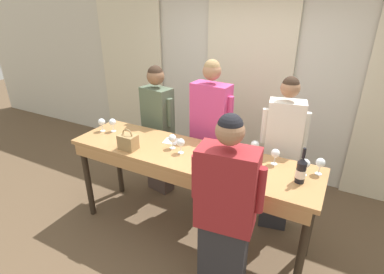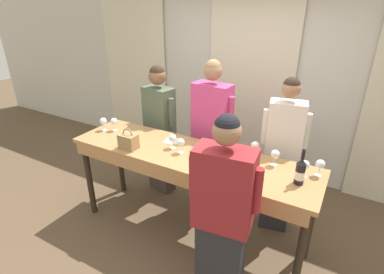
% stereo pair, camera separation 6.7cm
% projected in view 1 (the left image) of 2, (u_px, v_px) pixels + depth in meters
% --- Properties ---
extents(ground_plane, '(18.00, 18.00, 0.00)m').
position_uv_depth(ground_plane, '(189.00, 232.00, 3.45)').
color(ground_plane, brown).
extents(wall_back, '(12.00, 0.06, 2.80)m').
position_uv_depth(wall_back, '(249.00, 79.00, 4.30)').
color(wall_back, beige).
rests_on(wall_back, ground_plane).
extents(curtain_panel_left, '(1.24, 0.03, 2.69)m').
position_uv_depth(curtain_panel_left, '(132.00, 69.00, 5.16)').
color(curtain_panel_left, beige).
rests_on(curtain_panel_left, ground_plane).
extents(curtain_panel_center, '(1.24, 0.03, 2.69)m').
position_uv_depth(curtain_panel_center, '(247.00, 83.00, 4.27)').
color(curtain_panel_center, beige).
rests_on(curtain_panel_center, ground_plane).
extents(tasting_bar, '(2.59, 0.69, 1.02)m').
position_uv_depth(tasting_bar, '(188.00, 164.00, 3.05)').
color(tasting_bar, '#B27F4C').
rests_on(tasting_bar, ground_plane).
extents(wine_bottle, '(0.08, 0.08, 0.32)m').
position_uv_depth(wine_bottle, '(301.00, 170.00, 2.49)').
color(wine_bottle, black).
rests_on(wine_bottle, tasting_bar).
extents(handbag, '(0.18, 0.13, 0.22)m').
position_uv_depth(handbag, '(128.00, 142.00, 3.07)').
color(handbag, '#997A4C').
rests_on(handbag, tasting_bar).
extents(wine_glass_front_left, '(0.08, 0.08, 0.16)m').
position_uv_depth(wine_glass_front_left, '(112.00, 122.00, 3.47)').
color(wine_glass_front_left, white).
rests_on(wine_glass_front_left, tasting_bar).
extents(wine_glass_front_mid, '(0.08, 0.08, 0.16)m').
position_uv_depth(wine_glass_front_mid, '(275.00, 154.00, 2.77)').
color(wine_glass_front_mid, white).
rests_on(wine_glass_front_mid, tasting_bar).
extents(wine_glass_front_right, '(0.08, 0.08, 0.16)m').
position_uv_depth(wine_glass_front_right, '(255.00, 145.00, 2.94)').
color(wine_glass_front_right, white).
rests_on(wine_glass_front_right, tasting_bar).
extents(wine_glass_center_left, '(0.08, 0.08, 0.16)m').
position_uv_depth(wine_glass_center_left, '(320.00, 163.00, 2.61)').
color(wine_glass_center_left, white).
rests_on(wine_glass_center_left, tasting_bar).
extents(wine_glass_center_mid, '(0.08, 0.08, 0.16)m').
position_uv_depth(wine_glass_center_mid, '(102.00, 122.00, 3.48)').
color(wine_glass_center_mid, white).
rests_on(wine_glass_center_mid, tasting_bar).
extents(wine_glass_center_right, '(0.08, 0.08, 0.16)m').
position_uv_depth(wine_glass_center_right, '(206.00, 144.00, 2.96)').
color(wine_glass_center_right, white).
rests_on(wine_glass_center_right, tasting_bar).
extents(wine_glass_back_left, '(0.08, 0.08, 0.16)m').
position_uv_depth(wine_glass_back_left, '(181.00, 143.00, 2.98)').
color(wine_glass_back_left, white).
rests_on(wine_glass_back_left, tasting_bar).
extents(wine_glass_back_mid, '(0.08, 0.08, 0.16)m').
position_uv_depth(wine_glass_back_mid, '(305.00, 164.00, 2.60)').
color(wine_glass_back_mid, white).
rests_on(wine_glass_back_mid, tasting_bar).
extents(wine_glass_back_right, '(0.08, 0.08, 0.16)m').
position_uv_depth(wine_glass_back_right, '(172.00, 138.00, 3.07)').
color(wine_glass_back_right, white).
rests_on(wine_glass_back_right, tasting_bar).
extents(napkin, '(0.19, 0.19, 0.00)m').
position_uv_depth(napkin, '(171.00, 141.00, 3.27)').
color(napkin, white).
rests_on(napkin, tasting_bar).
extents(pen, '(0.12, 0.01, 0.01)m').
position_uv_depth(pen, '(231.00, 169.00, 2.73)').
color(pen, maroon).
rests_on(pen, tasting_bar).
extents(guest_olive_jacket, '(0.50, 0.29, 1.73)m').
position_uv_depth(guest_olive_jacket, '(158.00, 129.00, 3.87)').
color(guest_olive_jacket, '#473833').
rests_on(guest_olive_jacket, ground_plane).
extents(guest_pink_top, '(0.55, 0.25, 1.86)m').
position_uv_depth(guest_pink_top, '(210.00, 137.00, 3.53)').
color(guest_pink_top, '#28282D').
rests_on(guest_pink_top, ground_plane).
extents(guest_cream_sweater, '(0.47, 0.28, 1.77)m').
position_uv_depth(guest_cream_sweater, '(281.00, 155.00, 3.19)').
color(guest_cream_sweater, '#28282D').
rests_on(guest_cream_sweater, ground_plane).
extents(host_pouring, '(0.56, 0.29, 1.75)m').
position_uv_depth(host_pouring, '(225.00, 218.00, 2.32)').
color(host_pouring, '#28282D').
rests_on(host_pouring, ground_plane).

